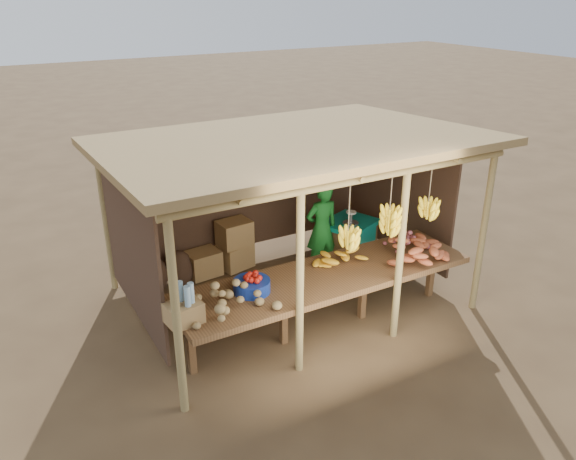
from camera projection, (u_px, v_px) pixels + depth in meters
ground at (288, 297)px, 8.07m from camera, size 60.00×60.00×0.00m
stall_structure at (291, 168)px, 7.34m from camera, size 4.70×3.50×2.43m
counter at (325, 279)px, 7.01m from camera, size 3.90×1.05×0.80m
potato_heap at (231, 296)px, 6.15m from camera, size 1.11×0.88×0.37m
sweet_potato_heap at (415, 246)px, 7.33m from camera, size 1.16×0.89×0.36m
onion_heap at (404, 237)px, 7.60m from camera, size 0.78×0.60×0.35m
banana_pile at (338, 249)px, 7.26m from camera, size 0.68×0.48×0.35m
tomato_basin at (252, 285)px, 6.57m from camera, size 0.44×0.44×0.23m
bottle_box at (183, 308)px, 5.93m from camera, size 0.40×0.33×0.47m
vendor at (322, 229)px, 8.49m from camera, size 0.55×0.37×1.46m
tarp_crate at (349, 241)px, 8.89m from camera, size 0.99×0.93×0.95m
carton_stack at (224, 251)px, 8.68m from camera, size 1.08×0.47×0.78m
burlap_sacks at (166, 269)px, 8.29m from camera, size 0.85×0.44×0.60m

